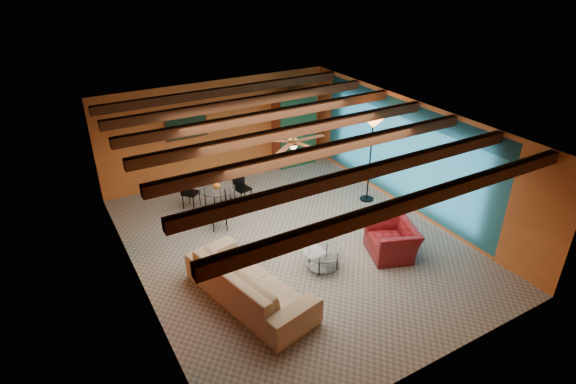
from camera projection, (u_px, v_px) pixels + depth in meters
room at (290, 140)px, 9.25m from camera, size 6.52×8.01×2.71m
sofa at (250, 282)px, 8.41m from camera, size 1.61×2.85×0.78m
armchair at (392, 240)px, 9.72m from camera, size 1.22×1.30×0.68m
coffee_table at (323, 259)px, 9.35m from camera, size 0.87×0.87×0.42m
dining_table at (218, 196)px, 11.21m from camera, size 2.05×2.05×0.92m
armoire at (293, 131)px, 13.61m from camera, size 1.14×0.56×2.00m
floor_lamp at (370, 161)px, 11.50m from camera, size 0.57×0.57×2.18m
ceiling_fan at (293, 142)px, 9.17m from camera, size 1.50×1.50×0.44m
painting at (186, 125)px, 12.14m from camera, size 1.05×0.03×0.65m
potted_plant at (294, 89)px, 13.03m from camera, size 0.45×0.39×0.50m
vase at (216, 175)px, 10.95m from camera, size 0.21×0.21×0.18m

